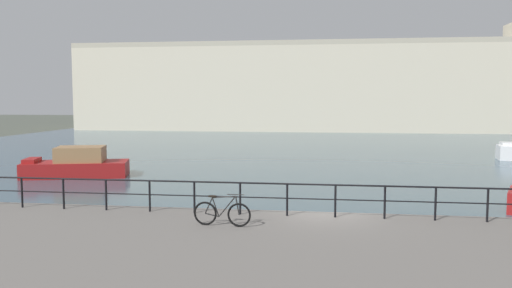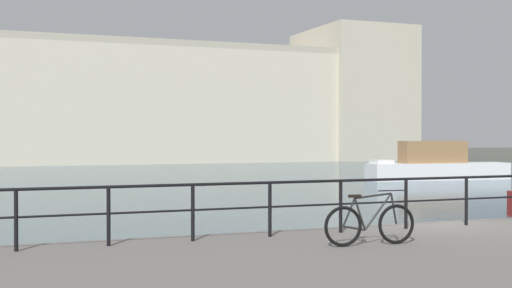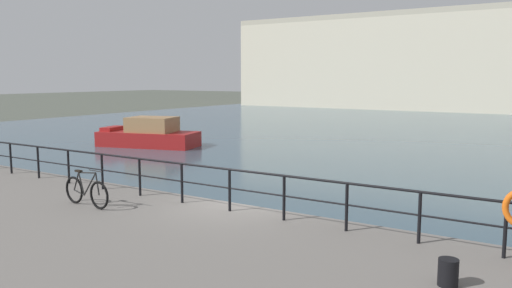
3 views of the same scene
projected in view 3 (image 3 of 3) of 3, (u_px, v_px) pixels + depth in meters
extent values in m
plane|color=#4C5147|center=(237.00, 238.00, 13.65)|extent=(240.00, 240.00, 0.00)
cube|color=#385160|center=(464.00, 134.00, 38.84)|extent=(80.00, 60.00, 0.01)
cube|color=maroon|center=(148.00, 139.00, 31.79)|extent=(6.53, 3.96, 0.91)
cube|color=#997047|center=(152.00, 124.00, 31.59)|extent=(3.24, 2.76, 0.92)
cube|color=maroon|center=(112.00, 129.00, 32.47)|extent=(1.16, 1.82, 0.24)
cylinder|color=black|center=(11.00, 158.00, 17.65)|extent=(0.07, 0.07, 1.05)
cylinder|color=black|center=(38.00, 162.00, 16.82)|extent=(0.07, 0.07, 1.05)
cylinder|color=black|center=(69.00, 167.00, 15.99)|extent=(0.07, 0.07, 1.05)
cylinder|color=black|center=(102.00, 172.00, 15.16)|extent=(0.07, 0.07, 1.05)
cylinder|color=black|center=(140.00, 177.00, 14.33)|extent=(0.07, 0.07, 1.05)
cylinder|color=black|center=(182.00, 183.00, 13.50)|extent=(0.07, 0.07, 1.05)
cylinder|color=black|center=(230.00, 190.00, 12.67)|extent=(0.07, 0.07, 1.05)
cylinder|color=black|center=(284.00, 198.00, 11.83)|extent=(0.07, 0.07, 1.05)
cylinder|color=black|center=(347.00, 207.00, 11.00)|extent=(0.07, 0.07, 1.05)
cylinder|color=black|center=(420.00, 218.00, 10.17)|extent=(0.07, 0.07, 1.05)
cylinder|color=black|center=(505.00, 230.00, 9.34)|extent=(0.07, 0.07, 1.05)
cylinder|color=black|center=(182.00, 164.00, 13.43)|extent=(21.69, 0.06, 0.06)
cylinder|color=black|center=(182.00, 181.00, 13.49)|extent=(21.69, 0.04, 0.04)
torus|color=black|center=(99.00, 195.00, 12.84)|extent=(0.72, 0.11, 0.72)
torus|color=black|center=(74.00, 190.00, 13.46)|extent=(0.72, 0.11, 0.72)
cylinder|color=black|center=(90.00, 184.00, 13.03)|extent=(0.55, 0.07, 0.66)
cylinder|color=black|center=(81.00, 184.00, 13.24)|extent=(0.24, 0.05, 0.58)
cylinder|color=black|center=(87.00, 173.00, 13.05)|extent=(0.72, 0.08, 0.11)
cylinder|color=black|center=(79.00, 192.00, 13.34)|extent=(0.43, 0.06, 0.12)
cylinder|color=black|center=(76.00, 181.00, 13.36)|extent=(0.26, 0.05, 0.51)
cylinder|color=black|center=(97.00, 184.00, 12.84)|extent=(0.14, 0.05, 0.57)
cube|color=black|center=(79.00, 171.00, 13.26)|extent=(0.23, 0.10, 0.05)
cylinder|color=black|center=(96.00, 171.00, 12.82)|extent=(0.52, 0.06, 0.02)
cylinder|color=black|center=(448.00, 272.00, 8.13)|extent=(0.32, 0.32, 0.44)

